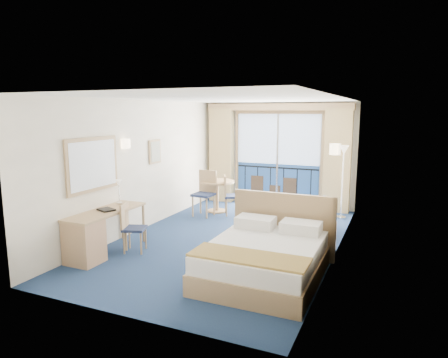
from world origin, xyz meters
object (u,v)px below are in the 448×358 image
at_px(bed, 265,257).
at_px(table_chair_a, 230,193).
at_px(table_chair_b, 205,190).
at_px(armchair, 308,212).
at_px(desk, 89,236).
at_px(nightstand, 323,237).
at_px(round_table, 217,188).
at_px(desk_chair, 130,225).
at_px(floor_lamp, 343,163).

distance_m(bed, table_chair_a, 3.70).
height_order(table_chair_a, table_chair_b, table_chair_b).
relative_size(bed, armchair, 2.87).
bearing_deg(desk, armchair, 49.81).
height_order(nightstand, round_table, round_table).
bearing_deg(table_chair_a, round_table, 40.08).
xyz_separation_m(desk, desk_chair, (0.35, 0.64, 0.07)).
bearing_deg(desk, table_chair_a, 75.24).
relative_size(desk_chair, round_table, 1.01).
bearing_deg(round_table, armchair, -9.98).
relative_size(nightstand, floor_lamp, 0.31).
height_order(round_table, table_chair_b, table_chair_b).
xyz_separation_m(nightstand, round_table, (-2.93, 1.88, 0.32)).
bearing_deg(table_chair_b, desk, -94.90).
xyz_separation_m(table_chair_a, table_chair_b, (-0.53, -0.24, 0.07)).
relative_size(nightstand, table_chair_a, 0.55).
bearing_deg(desk, bed, 10.56).
bearing_deg(nightstand, armchair, 111.34).
xyz_separation_m(nightstand, desk, (-3.49, -1.99, 0.15)).
bearing_deg(table_chair_a, armchair, -123.80).
relative_size(desk, table_chair_a, 1.68).
bearing_deg(round_table, desk, -98.20).
distance_m(desk_chair, table_chair_b, 2.81).
distance_m(bed, nightstand, 1.58).
xyz_separation_m(floor_lamp, table_chair_a, (-2.50, -0.77, -0.75)).
relative_size(round_table, table_chair_b, 0.80).
bearing_deg(table_chair_b, desk_chair, -89.44).
relative_size(nightstand, round_table, 0.61).
relative_size(table_chair_a, table_chair_b, 0.89).
relative_size(floor_lamp, desk_chair, 1.95).
height_order(floor_lamp, table_chair_b, floor_lamp).
distance_m(nightstand, armchair, 1.57).
height_order(armchair, floor_lamp, floor_lamp).
xyz_separation_m(armchair, table_chair_b, (-2.47, -0.00, 0.28)).
relative_size(armchair, desk, 0.45).
xyz_separation_m(desk_chair, table_chair_a, (0.62, 3.05, 0.05)).
height_order(bed, table_chair_b, bed).
bearing_deg(armchair, desk_chair, 38.05).
distance_m(floor_lamp, desk_chair, 5.00).
bearing_deg(table_chair_a, floor_lamp, -99.71).
distance_m(round_table, table_chair_b, 0.43).
bearing_deg(armchair, desk, 40.25).
bearing_deg(nightstand, round_table, 147.36).
relative_size(desk, table_chair_b, 1.50).
distance_m(bed, floor_lamp, 4.09).
bearing_deg(armchair, table_chair_a, -16.56).
height_order(nightstand, desk, desk).
distance_m(floor_lamp, table_chair_a, 2.73).
distance_m(bed, round_table, 4.08).
relative_size(desk_chair, table_chair_b, 0.81).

